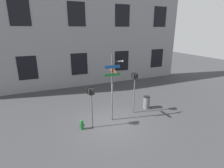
% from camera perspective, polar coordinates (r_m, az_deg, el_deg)
% --- Properties ---
extents(ground_plane, '(60.00, 60.00, 0.00)m').
position_cam_1_polar(ground_plane, '(11.55, -0.50, -12.45)').
color(ground_plane, '#38383A').
extents(building_facade, '(24.00, 0.64, 14.23)m').
position_cam_1_polar(building_facade, '(18.22, -11.72, 21.38)').
color(building_facade, gray).
rests_on(building_facade, ground_plane).
extents(street_sign_pole, '(1.37, 1.08, 4.35)m').
position_cam_1_polar(street_sign_pole, '(10.85, 0.33, 0.62)').
color(street_sign_pole, '#4C4C51').
rests_on(street_sign_pole, ground_plane).
extents(pedestrian_signal_left, '(0.39, 0.40, 2.55)m').
position_cam_1_polar(pedestrian_signal_left, '(10.21, -6.72, -4.28)').
color(pedestrian_signal_left, '#4C4C51').
rests_on(pedestrian_signal_left, ground_plane).
extents(pedestrian_signal_right, '(0.37, 0.40, 2.92)m').
position_cam_1_polar(pedestrian_signal_right, '(12.05, 7.42, 0.38)').
color(pedestrian_signal_right, '#4C4C51').
rests_on(pedestrian_signal_right, ground_plane).
extents(fire_hydrant, '(0.36, 0.20, 0.61)m').
position_cam_1_polar(fire_hydrant, '(10.88, -9.82, -12.97)').
color(fire_hydrant, '#196028').
rests_on(fire_hydrant, ground_plane).
extents(trash_bin, '(0.50, 0.50, 0.96)m').
position_cam_1_polar(trash_bin, '(13.51, 11.19, -5.90)').
color(trash_bin, '#59595B').
rests_on(trash_bin, ground_plane).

